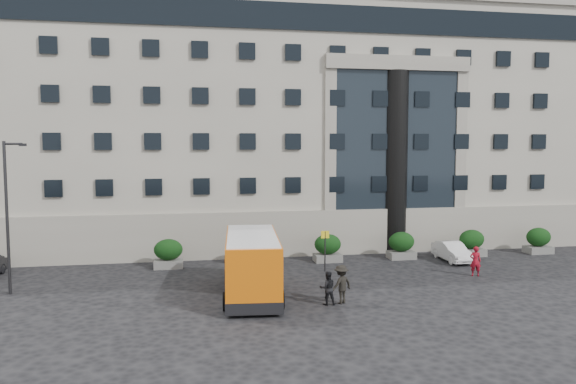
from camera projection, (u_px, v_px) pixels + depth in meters
name	position (u px, v px, depth m)	size (l,w,h in m)	color
ground	(245.00, 298.00, 28.63)	(120.00, 120.00, 0.00)	black
civic_building	(284.00, 131.00, 50.49)	(44.00, 24.00, 18.00)	gray
entrance_column	(395.00, 162.00, 40.35)	(1.80, 1.80, 13.00)	black
hedge_a	(168.00, 253.00, 35.46)	(1.80, 1.26, 1.84)	#5D5D5B
hedge_b	(250.00, 251.00, 36.41)	(1.80, 1.26, 1.84)	#5D5D5B
hedge_c	(328.00, 248.00, 37.36)	(1.80, 1.26, 1.84)	#5D5D5B
hedge_d	(401.00, 245.00, 38.31)	(1.80, 1.26, 1.84)	#5D5D5B
hedge_e	(472.00, 243.00, 39.26)	(1.80, 1.26, 1.84)	#5D5D5B
hedge_f	(538.00, 240.00, 40.21)	(1.80, 1.26, 1.84)	#5D5D5B
street_lamp	(8.00, 211.00, 29.01)	(1.16, 0.18, 8.00)	#262628
bus_stop_sign	(325.00, 244.00, 34.38)	(0.50, 0.08, 2.52)	#262628
minibus	(252.00, 263.00, 28.83)	(3.41, 7.86, 3.19)	#D45E09
parked_car_d	(55.00, 245.00, 39.61)	(2.36, 5.11, 1.42)	black
white_taxi	(452.00, 251.00, 37.59)	(1.35, 3.88, 1.28)	silver
pedestrian_a	(475.00, 261.00, 33.28)	(0.65, 0.43, 1.79)	maroon
pedestrian_b	(328.00, 288.00, 27.37)	(0.81, 0.63, 1.66)	black
pedestrian_c	(341.00, 284.00, 27.59)	(1.24, 0.71, 1.92)	black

